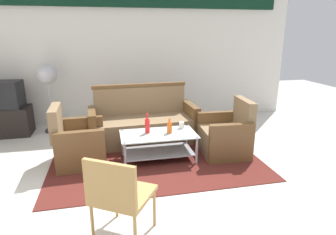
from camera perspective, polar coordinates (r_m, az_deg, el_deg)
The scene contains 14 objects.
ground_plane at distance 3.60m, azimuth 1.26°, elevation -14.13°, with size 14.00×14.00×0.00m, color beige.
wall_back at distance 6.11m, azimuth -5.58°, elevation 13.16°, with size 6.52×0.19×2.80m.
rug at distance 4.44m, azimuth -2.60°, elevation -7.79°, with size 3.03×2.21×0.01m, color #511E19.
couch at distance 4.97m, azimuth -4.94°, elevation -1.27°, with size 1.83×0.81×0.96m.
armchair_left at distance 4.35m, azimuth -17.30°, elevation -5.06°, with size 0.72×0.78×0.85m.
armchair_right at distance 4.55m, azimuth 11.38°, elevation -3.63°, with size 0.74×0.80×0.85m.
coffee_table at distance 4.26m, azimuth -1.92°, elevation -4.98°, with size 1.10×0.60×0.40m.
bottle_red at distance 4.21m, azimuth -4.11°, elevation -1.60°, with size 0.07×0.07×0.30m.
bottle_orange at distance 4.21m, azimuth 0.30°, elevation -1.99°, with size 0.07×0.07×0.22m.
cup at distance 4.43m, azimuth 2.71°, elevation -1.52°, with size 0.08×0.08×0.10m, color silver.
tv_stand at distance 6.04m, azimuth -29.16°, elevation -0.67°, with size 0.80×0.50×0.52m, color black.
television at distance 5.93m, azimuth -29.82°, elevation 3.95°, with size 0.63×0.49×0.48m.
pedestal_fan at distance 5.75m, azimuth -22.73°, elevation 7.11°, with size 0.36×0.36×1.27m.
wicker_chair at distance 2.62m, azimuth -9.81°, elevation -14.45°, with size 0.66×0.66×0.84m.
Camera 1 is at (-0.74, -3.00, 1.84)m, focal length 30.76 mm.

